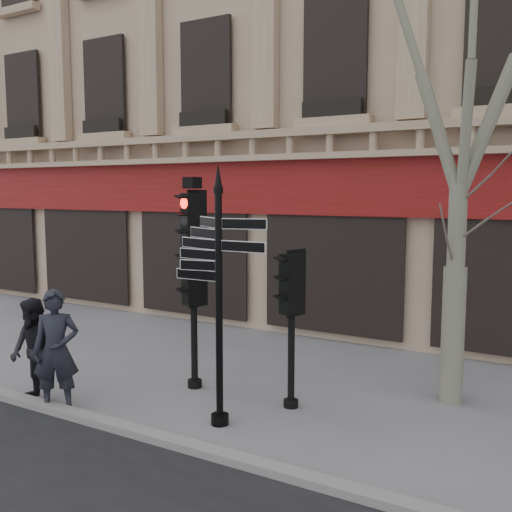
{
  "coord_description": "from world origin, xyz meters",
  "views": [
    {
      "loc": [
        5.04,
        -7.34,
        3.51
      ],
      "look_at": [
        0.44,
        0.6,
        2.46
      ],
      "focal_mm": 40.0,
      "sensor_mm": 36.0,
      "label": 1
    }
  ],
  "objects_px": {
    "fingerpost": "(219,251)",
    "plane_tree": "(466,17)",
    "traffic_signal_main": "(193,257)",
    "traffic_signal_secondary": "(292,301)",
    "pedestrian_b": "(34,351)",
    "pedestrian_a": "(56,351)"
  },
  "relations": [
    {
      "from": "fingerpost",
      "to": "traffic_signal_main",
      "type": "bearing_deg",
      "value": 148.41
    },
    {
      "from": "plane_tree",
      "to": "pedestrian_a",
      "type": "height_order",
      "value": "plane_tree"
    },
    {
      "from": "fingerpost",
      "to": "traffic_signal_main",
      "type": "height_order",
      "value": "fingerpost"
    },
    {
      "from": "pedestrian_a",
      "to": "traffic_signal_secondary",
      "type": "bearing_deg",
      "value": -4.55
    },
    {
      "from": "traffic_signal_main",
      "to": "pedestrian_b",
      "type": "relative_size",
      "value": 2.13
    },
    {
      "from": "fingerpost",
      "to": "plane_tree",
      "type": "height_order",
      "value": "plane_tree"
    },
    {
      "from": "traffic_signal_main",
      "to": "plane_tree",
      "type": "xyz_separation_m",
      "value": [
        4.13,
        1.54,
        3.82
      ]
    },
    {
      "from": "traffic_signal_secondary",
      "to": "pedestrian_a",
      "type": "bearing_deg",
      "value": -132.4
    },
    {
      "from": "traffic_signal_main",
      "to": "traffic_signal_secondary",
      "type": "xyz_separation_m",
      "value": [
        1.92,
        0.02,
        -0.61
      ]
    },
    {
      "from": "traffic_signal_main",
      "to": "plane_tree",
      "type": "relative_size",
      "value": 0.43
    },
    {
      "from": "fingerpost",
      "to": "traffic_signal_secondary",
      "type": "xyz_separation_m",
      "value": [
        0.62,
        1.16,
        -0.87
      ]
    },
    {
      "from": "traffic_signal_main",
      "to": "plane_tree",
      "type": "height_order",
      "value": "plane_tree"
    },
    {
      "from": "fingerpost",
      "to": "traffic_signal_secondary",
      "type": "relative_size",
      "value": 1.55
    },
    {
      "from": "fingerpost",
      "to": "traffic_signal_secondary",
      "type": "bearing_deg",
      "value": 71.5
    },
    {
      "from": "pedestrian_a",
      "to": "pedestrian_b",
      "type": "height_order",
      "value": "pedestrian_a"
    },
    {
      "from": "pedestrian_b",
      "to": "traffic_signal_main",
      "type": "bearing_deg",
      "value": 58.07
    },
    {
      "from": "traffic_signal_secondary",
      "to": "traffic_signal_main",
      "type": "bearing_deg",
      "value": -164.1
    },
    {
      "from": "fingerpost",
      "to": "plane_tree",
      "type": "distance_m",
      "value": 5.28
    },
    {
      "from": "traffic_signal_main",
      "to": "pedestrian_b",
      "type": "xyz_separation_m",
      "value": [
        -1.84,
        -1.94,
        -1.49
      ]
    },
    {
      "from": "plane_tree",
      "to": "fingerpost",
      "type": "bearing_deg",
      "value": -136.62
    },
    {
      "from": "traffic_signal_secondary",
      "to": "pedestrian_b",
      "type": "height_order",
      "value": "traffic_signal_secondary"
    },
    {
      "from": "pedestrian_b",
      "to": "traffic_signal_secondary",
      "type": "bearing_deg",
      "value": 39.17
    }
  ]
}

